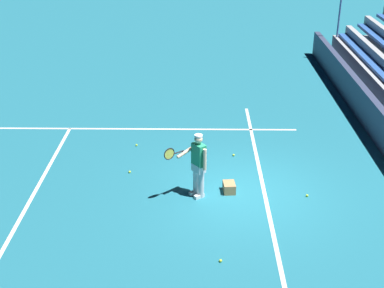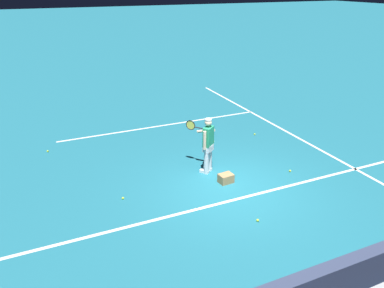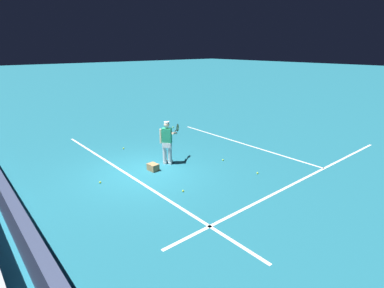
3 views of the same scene
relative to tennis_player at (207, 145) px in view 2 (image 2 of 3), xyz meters
name	(u,v)px [view 2 (image 2 of 3)]	position (x,y,z in m)	size (l,w,h in m)	color
ground_plane	(232,189)	(0.15, -1.25, -0.89)	(160.00, 160.00, 0.00)	#1E6B7F
court_baseline_white	(241,198)	(0.15, -1.75, -0.89)	(12.00, 0.10, 0.01)	white
court_sideline_white	(270,123)	(4.26, 2.75, -0.89)	(0.10, 12.00, 0.01)	white
court_service_line_white	(163,125)	(0.15, 4.25, -0.89)	(8.22, 0.10, 0.01)	white
back_wall_sponsor_board	(357,279)	(0.14, -5.63, -0.34)	(26.58, 0.25, 1.10)	#384260
tennis_player	(207,145)	(0.00, 0.00, 0.00)	(0.64, 1.05, 1.71)	silver
ball_box_cardboard	(226,178)	(0.20, -0.83, -0.76)	(0.40, 0.30, 0.26)	#A87F51
tennis_ball_far_left	(290,171)	(2.30, -1.06, -0.86)	(0.07, 0.07, 0.07)	#CCE533
tennis_ball_stray_back	(255,134)	(2.94, 1.90, -0.86)	(0.07, 0.07, 0.07)	#CCE533
tennis_ball_on_baseline	(258,220)	(-0.03, -2.82, -0.86)	(0.07, 0.07, 0.07)	#CCE533
tennis_ball_by_box	(123,198)	(-2.75, -0.50, -0.86)	(0.07, 0.07, 0.07)	#CCE533
tennis_ball_toward_net	(213,142)	(1.19, 1.90, -0.86)	(0.07, 0.07, 0.07)	#CCE533
tennis_ball_near_player	(48,151)	(-4.31, 3.47, -0.86)	(0.07, 0.07, 0.07)	#CCE533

